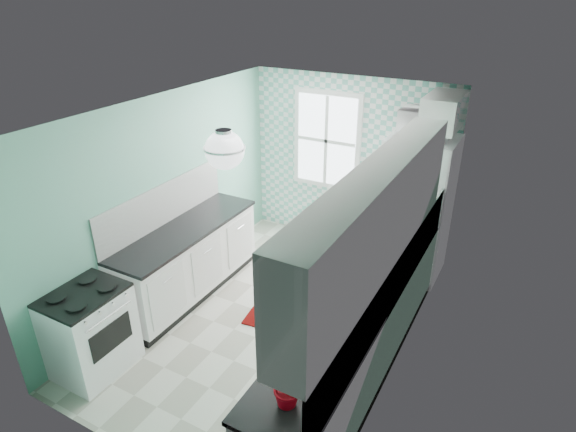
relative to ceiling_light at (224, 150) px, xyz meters
The scene contains 26 objects.
floor 2.47m from the ceiling_light, 90.00° to the left, with size 3.00×4.40×0.02m, color silver.
ceiling 0.82m from the ceiling_light, 90.00° to the left, with size 3.00×4.40×0.02m, color white.
wall_back 3.20m from the ceiling_light, 90.00° to the left, with size 3.00×0.02×2.50m, color #6BB49B.
wall_front 1.77m from the ceiling_light, 90.00° to the right, with size 3.00×0.02×2.50m, color #6BB49B.
wall_left 2.02m from the ceiling_light, 152.09° to the left, with size 0.02×4.40×2.50m, color #6BB49B.
wall_right 2.02m from the ceiling_light, 27.91° to the left, with size 0.02×4.40×2.50m, color #6BB49B.
accent_wall 3.17m from the ceiling_light, 90.00° to the left, with size 3.00×0.01×2.50m, color #6FC0AF.
window 3.08m from the ceiling_light, 96.74° to the left, with size 1.04×0.05×1.44m.
backsplash_right 1.91m from the ceiling_light, 15.05° to the left, with size 0.02×3.60×0.51m, color white.
backsplash_left 2.00m from the ceiling_light, 154.02° to the left, with size 0.02×2.15×0.51m, color white.
upper_cabinets_right 1.41m from the ceiling_light, ahead, with size 0.33×3.20×0.90m, color white.
upper_cabinet_fridge 2.93m from the ceiling_light, 63.70° to the left, with size 0.40×0.74×0.40m, color white.
ceiling_light is the anchor object (origin of this frame).
base_cabinets_right 2.26m from the ceiling_light, 18.43° to the left, with size 0.60×3.60×0.90m, color white.
countertop_right 1.88m from the ceiling_light, 18.65° to the left, with size 0.63×3.60×0.04m, color black.
base_cabinets_left 2.34m from the ceiling_light, 148.86° to the left, with size 0.60×2.15×0.90m, color white.
countertop_left 1.97m from the ceiling_light, 148.54° to the left, with size 0.63×2.15×0.04m, color black.
fridge 3.14m from the ceiling_light, 66.92° to the left, with size 0.83×0.82×1.91m.
stove 2.35m from the ceiling_light, 146.15° to the right, with size 0.60×0.75×0.91m.
sink 2.18m from the ceiling_light, 44.14° to the left, with size 0.55×0.47×0.53m.
rug 2.54m from the ceiling_light, 89.19° to the left, with size 0.72×1.03×0.02m, color maroon.
dish_towel 2.64m from the ceiling_light, 62.04° to the left, with size 0.01×0.21×0.32m, color #5DAD99.
fruit_bowl 1.95m from the ceiling_light, 31.32° to the right, with size 0.29×0.29×0.07m, color silver.
potted_plant 2.01m from the ceiling_light, 41.10° to the right, with size 0.28×0.25×0.31m, color #B21A15.
soap_bottle 2.37m from the ceiling_light, 51.00° to the left, with size 0.08×0.08×0.17m, color #A5B5B8.
microwave 2.84m from the ceiling_light, 66.91° to the left, with size 0.61×0.41×0.34m, color white.
Camera 1 is at (2.37, -4.01, 3.63)m, focal length 30.00 mm.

